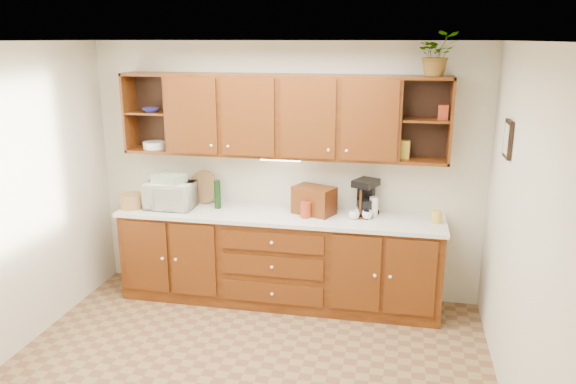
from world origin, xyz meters
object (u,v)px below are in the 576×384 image
at_px(bread_box, 314,200).
at_px(coffee_maker, 365,198).
at_px(microwave, 170,195).
at_px(potted_plant, 437,54).

height_order(bread_box, coffee_maker, coffee_maker).
height_order(microwave, coffee_maker, coffee_maker).
height_order(coffee_maker, potted_plant, potted_plant).
xyz_separation_m(coffee_maker, potted_plant, (0.58, -0.07, 1.37)).
relative_size(microwave, coffee_maker, 1.35).
relative_size(bread_box, coffee_maker, 1.09).
distance_m(bread_box, potted_plant, 1.77).
bearing_deg(microwave, coffee_maker, 3.91).
bearing_deg(bread_box, potted_plant, 23.18).
xyz_separation_m(microwave, bread_box, (1.47, 0.10, 0.00)).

